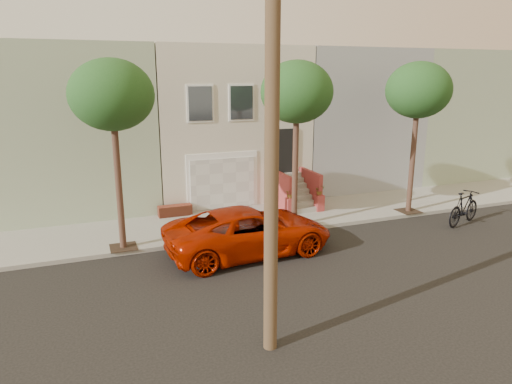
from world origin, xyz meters
name	(u,v)px	position (x,y,z in m)	size (l,w,h in m)	color
ground	(319,271)	(0.00, 0.00, 0.00)	(90.00, 90.00, 0.00)	black
sidewalk	(257,220)	(0.00, 5.35, 0.07)	(40.00, 3.70, 0.15)	gray
house_row	(216,120)	(0.00, 11.19, 3.64)	(33.10, 11.70, 7.00)	beige
tree_left	(112,96)	(-5.50, 3.90, 5.26)	(2.70, 2.57, 6.30)	#2D2116
tree_mid	(297,93)	(1.00, 3.90, 5.26)	(2.70, 2.57, 6.30)	#2D2116
tree_right	(418,91)	(6.50, 3.90, 5.26)	(2.70, 2.57, 6.30)	#2D2116
pickup_truck	(249,231)	(-1.50, 2.21, 0.79)	(2.63, 5.70, 1.58)	#A71800
motorcycle	(464,208)	(7.67, 1.99, 0.70)	(0.65, 2.32, 1.39)	black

